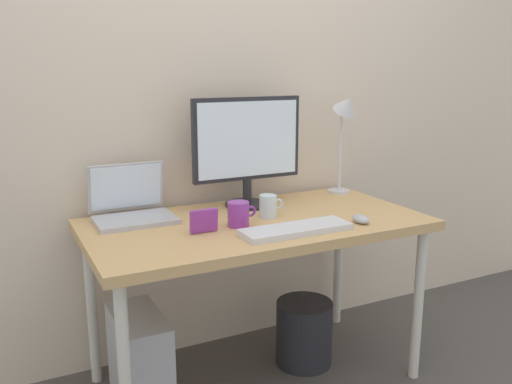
# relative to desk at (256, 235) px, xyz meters

# --- Properties ---
(ground_plane) EXTENTS (6.00, 6.00, 0.00)m
(ground_plane) POSITION_rel_desk_xyz_m (0.00, 0.00, -0.67)
(ground_plane) COLOR #4C4742
(back_wall) EXTENTS (4.40, 0.04, 2.60)m
(back_wall) POSITION_rel_desk_xyz_m (0.00, 0.42, 0.63)
(back_wall) COLOR beige
(back_wall) RESTS_ON ground_plane
(desk) EXTENTS (1.39, 0.72, 0.73)m
(desk) POSITION_rel_desk_xyz_m (0.00, 0.00, 0.00)
(desk) COLOR tan
(desk) RESTS_ON ground_plane
(monitor) EXTENTS (0.51, 0.20, 0.49)m
(monitor) POSITION_rel_desk_xyz_m (0.07, 0.23, 0.34)
(monitor) COLOR #232328
(monitor) RESTS_ON desk
(laptop) EXTENTS (0.32, 0.26, 0.23)m
(laptop) POSITION_rel_desk_xyz_m (-0.46, 0.24, 0.12)
(laptop) COLOR #B2B2B7
(laptop) RESTS_ON desk
(desk_lamp) EXTENTS (0.11, 0.16, 0.51)m
(desk_lamp) POSITION_rel_desk_xyz_m (0.60, 0.23, 0.43)
(desk_lamp) COLOR silver
(desk_lamp) RESTS_ON desk
(keyboard) EXTENTS (0.44, 0.14, 0.02)m
(keyboard) POSITION_rel_desk_xyz_m (0.06, -0.22, 0.08)
(keyboard) COLOR silver
(keyboard) RESTS_ON desk
(mouse) EXTENTS (0.06, 0.09, 0.03)m
(mouse) POSITION_rel_desk_xyz_m (0.36, -0.23, 0.08)
(mouse) COLOR #B2B2B7
(mouse) RESTS_ON desk
(coffee_mug) EXTENTS (0.12, 0.09, 0.10)m
(coffee_mug) POSITION_rel_desk_xyz_m (-0.10, -0.04, 0.11)
(coffee_mug) COLOR purple
(coffee_mug) RESTS_ON desk
(glass_cup) EXTENTS (0.11, 0.07, 0.10)m
(glass_cup) POSITION_rel_desk_xyz_m (0.07, 0.02, 0.11)
(glass_cup) COLOR silver
(glass_cup) RESTS_ON desk
(photo_frame) EXTENTS (0.11, 0.02, 0.09)m
(photo_frame) POSITION_rel_desk_xyz_m (-0.26, -0.07, 0.11)
(photo_frame) COLOR purple
(photo_frame) RESTS_ON desk
(computer_tower) EXTENTS (0.18, 0.36, 0.42)m
(computer_tower) POSITION_rel_desk_xyz_m (-0.52, -0.01, -0.46)
(computer_tower) COLOR #B2B2B7
(computer_tower) RESTS_ON ground_plane
(wastebasket) EXTENTS (0.26, 0.26, 0.30)m
(wastebasket) POSITION_rel_desk_xyz_m (0.26, 0.02, -0.52)
(wastebasket) COLOR #232328
(wastebasket) RESTS_ON ground_plane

